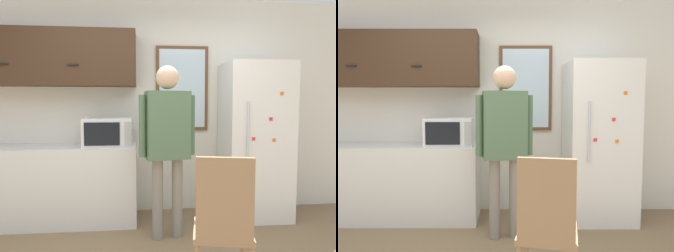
% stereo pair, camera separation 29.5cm
% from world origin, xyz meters
% --- Properties ---
extents(back_wall, '(6.00, 0.06, 2.70)m').
position_xyz_m(back_wall, '(0.00, 1.90, 1.35)').
color(back_wall, silver).
rests_on(back_wall, ground_plane).
extents(counter, '(2.13, 0.60, 0.89)m').
position_xyz_m(counter, '(-1.14, 1.57, 0.45)').
color(counter, silver).
rests_on(counter, ground_plane).
extents(upper_cabinets, '(2.13, 0.38, 0.64)m').
position_xyz_m(upper_cabinets, '(-1.14, 1.69, 1.90)').
color(upper_cabinets, '#3D2819').
extents(microwave, '(0.54, 0.41, 0.32)m').
position_xyz_m(microwave, '(-0.39, 1.52, 1.05)').
color(microwave, white).
rests_on(microwave, counter).
extents(person, '(0.57, 0.29, 1.75)m').
position_xyz_m(person, '(0.24, 1.04, 1.07)').
color(person, gray).
rests_on(person, ground_plane).
extents(refrigerator, '(0.76, 0.66, 1.86)m').
position_xyz_m(refrigerator, '(1.35, 1.55, 0.93)').
color(refrigerator, white).
rests_on(refrigerator, ground_plane).
extents(chair, '(0.49, 0.49, 1.03)m').
position_xyz_m(chair, '(0.54, 0.04, 0.56)').
color(chair, '#997551').
rests_on(chair, ground_plane).
extents(window, '(0.66, 0.05, 1.06)m').
position_xyz_m(window, '(0.51, 1.86, 1.57)').
color(window, brown).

